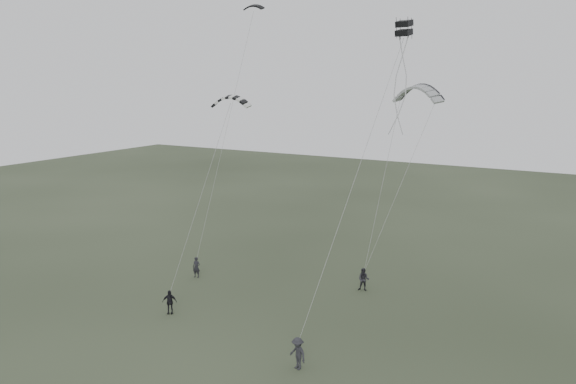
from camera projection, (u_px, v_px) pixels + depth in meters
The scene contains 9 objects.
ground at pixel (233, 319), 33.92m from camera, with size 140.00×140.00×0.00m, color #2C3522.
flyer_left at pixel (196, 267), 40.97m from camera, with size 0.56×0.37×1.53m, color black.
flyer_right at pixel (364, 280), 38.35m from camera, with size 0.77×0.60×1.59m, color #242429.
flyer_center at pixel (170, 302), 34.58m from camera, with size 0.89×0.37×1.51m, color black.
flyer_far at pixel (298, 353), 27.89m from camera, with size 1.07×0.62×1.66m, color #252529.
kite_dark_small at pixel (254, 6), 41.42m from camera, with size 1.55×0.46×0.51m, color black, non-canonical shape.
kite_pale_large at pixel (418, 86), 38.05m from camera, with size 3.91×0.88×1.61m, color #97999C, non-canonical shape.
kite_striped at pixel (231, 97), 37.18m from camera, with size 2.67×0.67×1.08m, color black, non-canonical shape.
kite_box at pixel (404, 28), 28.48m from camera, with size 0.70×0.70×0.74m, color black, non-canonical shape.
Camera 1 is at (18.61, -25.98, 14.14)m, focal length 35.00 mm.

